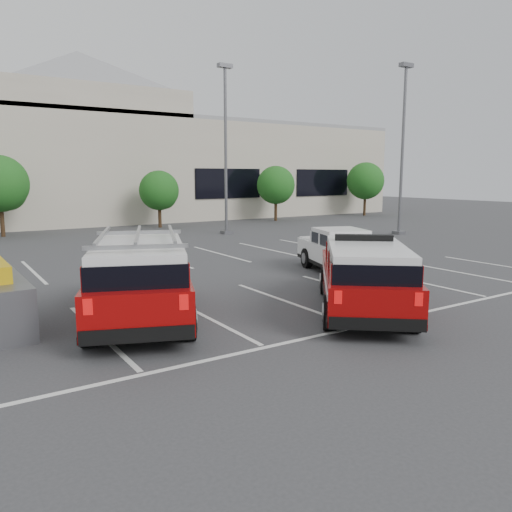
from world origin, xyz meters
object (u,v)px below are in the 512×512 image
Objects in this scene: tree_far_right at (366,182)px; fire_chief_suv at (364,281)px; convention_building at (55,162)px; tree_right at (276,186)px; tree_mid_right at (160,192)px; light_pole_mid at (226,150)px; light_pole_right at (402,150)px; ladder_suv at (140,285)px; white_pickup at (345,257)px; tree_mid_left at (1,186)px.

tree_far_right reaches higher than fire_chief_suv.
fire_chief_suv is at bearing -88.42° from convention_building.
tree_right is 10.00m from tree_far_right.
tree_mid_right is 0.39× the size of light_pole_mid.
light_pole_right is 1.65× the size of ladder_suv.
fire_chief_suv is at bearing -108.21° from light_pole_mid.
tree_mid_right is at bearing -180.00° from tree_far_right.
white_pickup is at bearing -118.77° from tree_right.
convention_building is at bearing 130.69° from fire_chief_suv.
tree_right is at bearing -33.37° from convention_building.
light_pole_mid is 19.62m from ladder_suv.
light_pole_right is at bearing -54.11° from convention_building.
convention_building reaches higher than fire_chief_suv.
tree_far_right is at bearing 18.48° from light_pole_mid.
light_pole_right is at bearing -33.69° from light_pole_mid.
light_pole_right is at bearing -29.95° from tree_mid_left.
tree_mid_left is 24.23m from light_pole_right.
convention_building is 34.00m from fire_chief_suv.
light_pole_right reaches higher than tree_mid_left.
light_pole_right is 1.80× the size of white_pickup.
white_pickup is at bearing -146.46° from light_pole_right.
light_pole_mid reaches higher than tree_right.
convention_building is 30.24m from white_pickup.
light_pole_right is 19.55m from fire_chief_suv.
light_pole_mid is 14.83m from white_pickup.
white_pickup is (-10.92, -19.89, -2.11)m from tree_right.
light_pole_right reaches higher than white_pickup.
light_pole_mid is at bearing 97.18° from white_pickup.
convention_building is at bearing 158.49° from tree_far_right.
ladder_suv is (-9.30, -21.57, -1.59)m from tree_mid_right.
tree_mid_left is 1.10× the size of tree_right.
convention_building reaches higher than light_pole_mid.
tree_far_right is (10.00, 0.00, 0.27)m from tree_right.
light_pole_right reaches higher than tree_far_right.
convention_building is 26.83m from tree_far_right.
fire_chief_suv is at bearing -99.43° from tree_mid_right.
white_pickup is at bearing -65.45° from tree_mid_left.
tree_mid_left is 1.00× the size of tree_far_right.
tree_far_right is at bearing 0.00° from tree_mid_right.
light_pole_mid is (-18.09, -6.05, 2.14)m from tree_far_right.
tree_mid_left is at bearing 150.05° from light_pole_right.
convention_building is 17.96m from tree_right.
convention_building is 11.19m from tree_mid_left.
tree_far_right reaches higher than ladder_suv.
ladder_suv is (-5.33, 2.37, 0.08)m from fire_chief_suv.
tree_mid_left is 0.78× the size of ladder_suv.
white_pickup is (9.08, -19.89, -2.38)m from tree_mid_left.
convention_building reaches higher than tree_right.
fire_chief_suv is (0.93, -33.76, -3.89)m from convention_building.
tree_far_right is 28.96m from white_pickup.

